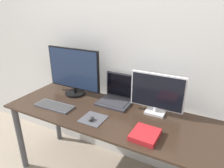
# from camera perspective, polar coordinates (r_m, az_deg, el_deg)

# --- Properties ---
(wall_back) EXTENTS (7.00, 0.05, 2.50)m
(wall_back) POSITION_cam_1_polar(r_m,az_deg,el_deg) (1.92, 4.17, 10.04)
(wall_back) COLOR silver
(wall_back) RESTS_ON ground_plane
(desk) EXTENTS (1.86, 0.66, 0.76)m
(desk) POSITION_cam_1_polar(r_m,az_deg,el_deg) (1.83, -1.48, -11.74)
(desk) COLOR #332319
(desk) RESTS_ON ground_plane
(monitor_left) EXTENTS (0.60, 0.21, 0.49)m
(monitor_left) POSITION_cam_1_polar(r_m,az_deg,el_deg) (2.06, -10.90, 3.50)
(monitor_left) COLOR black
(monitor_left) RESTS_ON desk
(monitor_right) EXTENTS (0.46, 0.12, 0.36)m
(monitor_right) POSITION_cam_1_polar(r_m,az_deg,el_deg) (1.71, 12.69, -2.68)
(monitor_right) COLOR silver
(monitor_right) RESTS_ON desk
(laptop) EXTENTS (0.30, 0.26, 0.27)m
(laptop) POSITION_cam_1_polar(r_m,az_deg,el_deg) (1.93, 1.43, -3.23)
(laptop) COLOR #333338
(laptop) RESTS_ON desk
(keyboard) EXTENTS (0.37, 0.15, 0.02)m
(keyboard) POSITION_cam_1_polar(r_m,az_deg,el_deg) (1.93, -16.16, -6.02)
(keyboard) COLOR #4C4C51
(keyboard) RESTS_ON desk
(mousepad) EXTENTS (0.19, 0.19, 0.00)m
(mousepad) POSITION_cam_1_polar(r_m,az_deg,el_deg) (1.68, -5.38, -9.88)
(mousepad) COLOR #47474C
(mousepad) RESTS_ON desk
(mouse) EXTENTS (0.04, 0.06, 0.03)m
(mouse) POSITION_cam_1_polar(r_m,az_deg,el_deg) (1.65, -5.96, -9.81)
(mouse) COLOR #333333
(mouse) RESTS_ON mousepad
(book) EXTENTS (0.19, 0.21, 0.04)m
(book) POSITION_cam_1_polar(r_m,az_deg,el_deg) (1.49, 9.43, -14.09)
(book) COLOR red
(book) RESTS_ON desk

